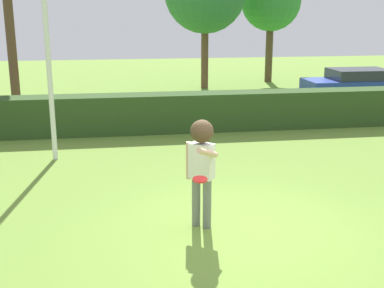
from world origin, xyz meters
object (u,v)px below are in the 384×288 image
Objects in this scene: lamppost at (45,11)px; person at (202,158)px; maple_tree at (271,2)px; parked_car_blue at (358,83)px; frisbee at (200,179)px.

person is at bearing -57.67° from lamppost.
person is 0.34× the size of maple_tree.
lamppost reaches higher than maple_tree.
lamppost is 15.29m from maple_tree.
parked_car_blue is at bearing 52.97° from person.
frisbee is 14.18m from parked_car_blue.
person is 5.68m from lamppost.
lamppost is 13.00m from parked_car_blue.
person reaches higher than parked_car_blue.
parked_car_blue is at bearing -72.54° from maple_tree.
lamppost reaches higher than parked_car_blue.
person is at bearing -127.03° from parked_car_blue.
parked_car_blue is 0.79× the size of maple_tree.
frisbee is at bearing -62.33° from lamppost.
person is 8.08× the size of frisbee.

